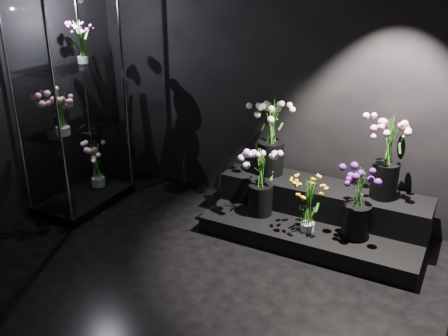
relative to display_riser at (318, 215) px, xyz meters
The scene contains 12 objects.
floor 1.77m from the display_riser, 114.90° to the right, with size 4.00×4.00×0.00m, color black.
wall_back 1.48m from the display_riser, 151.58° to the left, with size 4.00×4.00×0.00m, color black.
display_riser is the anchor object (origin of this frame).
display_case 2.66m from the display_riser, 166.27° to the right, with size 0.60×0.99×2.19m.
bouquet_orange_bells 0.40m from the display_riser, 89.71° to the right, with size 0.31×0.31×0.53m.
bouquet_lilac 0.67m from the display_riser, 158.82° to the right, with size 0.46×0.46×0.66m.
bouquet_purple 0.56m from the display_riser, 25.96° to the right, with size 0.40×0.40×0.64m.
bouquet_cream_roses 0.91m from the display_riser, 164.94° to the left, with size 0.39×0.39×0.76m.
bouquet_pink_roses 0.90m from the display_riser, 13.97° to the left, with size 0.41×0.41×0.75m.
bouquet_case_pink 2.68m from the display_riser, 161.72° to the right, with size 0.37×0.37×0.43m.
bouquet_case_magenta 2.85m from the display_riser, 169.70° to the right, with size 0.27×0.27×0.41m.
bouquet_case_base_pink 2.47m from the display_riser, behind, with size 0.32×0.32×0.51m.
Camera 1 is at (1.93, -2.57, 2.48)m, focal length 40.00 mm.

